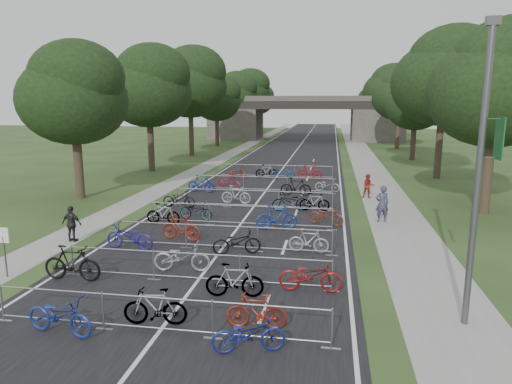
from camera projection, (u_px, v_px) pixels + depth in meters
ground at (158, 334)px, 12.24m from camera, size 200.00×200.00×0.00m
road at (298, 149)px, 60.62m from camera, size 11.00×140.00×0.01m
sidewalk_right at (359, 150)px, 59.33m from camera, size 3.00×140.00×0.01m
sidewalk_left at (242, 148)px, 61.82m from camera, size 2.00×140.00×0.01m
lane_markings at (298, 149)px, 60.62m from camera, size 0.12×140.00×0.00m
overpass_bridge at (305, 118)px, 74.45m from camera, size 31.00×8.00×7.05m
lamppost at (480, 173)px, 12.00m from camera, size 0.61×0.65×8.21m
park_sign at (4, 243)px, 15.98m from camera, size 0.45×0.06×1.83m
tree_left_0 at (74, 96)px, 28.22m from camera, size 6.72×6.72×10.25m
tree_right_0 at (499, 87)px, 24.20m from camera, size 7.17×7.17×10.93m
tree_left_1 at (149, 88)px, 39.67m from camera, size 7.56×7.56×11.53m
tree_right_1 at (446, 79)px, 35.62m from camera, size 8.18×8.18×12.47m
tree_left_2 at (191, 84)px, 51.13m from camera, size 8.40×8.40×12.81m
tree_right_2 at (417, 104)px, 47.61m from camera, size 6.16×6.16×9.39m
tree_left_3 at (217, 99)px, 63.05m from camera, size 6.72×6.72×10.25m
tree_right_3 at (401, 96)px, 59.03m from camera, size 7.17×7.17×10.93m
tree_left_4 at (235, 95)px, 74.51m from camera, size 7.56×7.56×11.53m
tree_right_4 at (390, 90)px, 70.46m from camera, size 8.18×8.18×12.47m
tree_left_5 at (248, 91)px, 85.96m from camera, size 8.40×8.40×12.81m
tree_right_5 at (381, 103)px, 82.45m from camera, size 6.16×6.16×9.39m
tree_left_6 at (258, 100)px, 97.89m from camera, size 6.72×6.72×10.25m
tree_right_6 at (376, 98)px, 93.87m from camera, size 7.17×7.17×10.93m
barrier_row_0 at (157, 315)px, 12.13m from camera, size 9.70×0.08×1.10m
barrier_row_1 at (196, 268)px, 15.61m from camera, size 9.70×0.08×1.10m
barrier_row_2 at (221, 237)px, 19.10m from camera, size 9.70×0.08×1.10m
barrier_row_3 at (239, 216)px, 22.77m from camera, size 9.70×0.08×1.10m
barrier_row_4 at (253, 199)px, 26.65m from camera, size 9.70×0.08×1.10m
barrier_row_5 at (265, 184)px, 31.48m from camera, size 9.70×0.08×1.10m
barrier_row_6 at (276, 171)px, 37.29m from camera, size 9.70×0.08×1.10m
bike_0 at (60, 316)px, 12.12m from camera, size 2.14×1.04×1.08m
bike_1 at (155, 307)px, 12.64m from camera, size 1.84×0.72×1.08m
bike_2 at (248, 334)px, 11.26m from camera, size 1.95×1.13×0.97m
bike_3 at (256, 312)px, 12.43m from camera, size 1.71×0.56×1.01m
bike_4 at (72, 263)px, 15.79m from camera, size 2.10×0.60×1.26m
bike_5 at (182, 257)px, 16.70m from camera, size 2.15×0.97×1.09m
bike_6 at (235, 281)px, 14.45m from camera, size 1.91×0.72×1.12m
bike_7 at (310, 276)px, 14.90m from camera, size 2.08×0.76×1.08m
bike_8 at (129, 237)px, 19.15m from camera, size 2.20×0.95×1.12m
bike_9 at (181, 228)px, 20.43m from camera, size 2.04×1.00×1.18m
bike_10 at (237, 242)px, 18.56m from camera, size 2.09×1.28×1.04m
bike_11 at (309, 241)px, 18.75m from camera, size 1.71×0.59×1.01m
bike_12 at (163, 214)px, 23.14m from camera, size 1.81×0.59×1.07m
bike_13 at (196, 211)px, 24.06m from camera, size 1.89×0.91×0.95m
bike_14 at (277, 217)px, 22.15m from camera, size 2.11×1.19×1.22m
bike_15 at (326, 216)px, 23.00m from camera, size 1.94×1.22×0.96m
bike_16 at (179, 199)px, 26.76m from camera, size 2.05×0.84×1.06m
bike_17 at (236, 195)px, 27.78m from camera, size 1.89×0.66×1.12m
bike_18 at (290, 202)px, 25.96m from camera, size 2.21×1.33×1.09m
bike_19 at (315, 202)px, 25.98m from camera, size 1.73×0.55×1.03m
bike_20 at (201, 184)px, 31.32m from camera, size 2.06×0.87×1.20m
bike_21 at (228, 183)px, 32.19m from camera, size 2.08×1.25×1.03m
bike_22 at (296, 187)px, 30.13m from camera, size 2.03×0.57×1.22m
bike_23 at (327, 185)px, 31.61m from camera, size 1.85×1.07×0.92m
bike_24 at (236, 173)px, 36.88m from camera, size 1.87×0.99×0.93m
bike_25 at (266, 171)px, 37.39m from camera, size 1.85×0.90×1.07m
bike_26 at (283, 173)px, 36.67m from camera, size 2.07×1.26×1.02m
bike_27 at (310, 172)px, 36.70m from camera, size 2.01×0.63×1.20m
pedestrian_a at (382, 204)px, 23.52m from camera, size 0.78×0.60×1.91m
pedestrian_b at (368, 186)px, 29.39m from camera, size 0.78×0.61×1.56m
pedestrian_c at (72, 224)px, 20.18m from camera, size 0.99×0.49×1.63m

